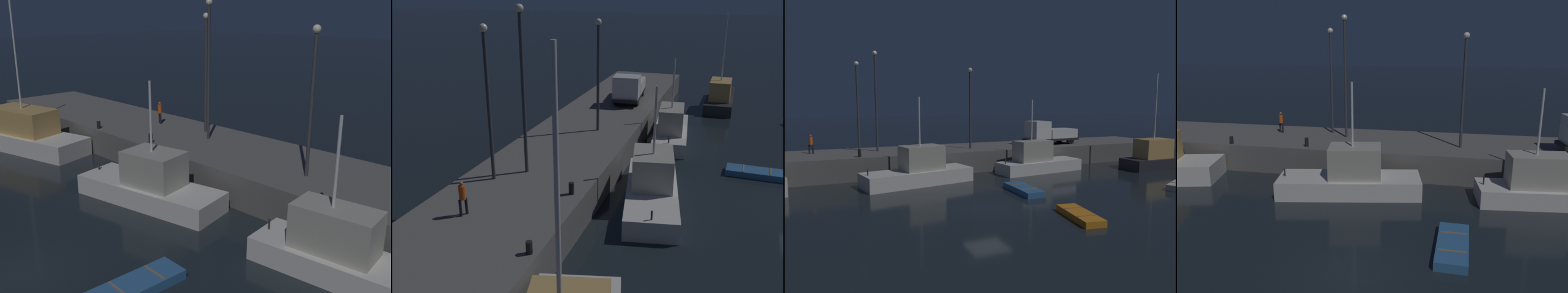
{
  "view_description": "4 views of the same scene",
  "coord_description": "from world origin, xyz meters",
  "views": [
    {
      "loc": [
        17.37,
        -6.65,
        10.84
      ],
      "look_at": [
        -1.03,
        11.41,
        3.06
      ],
      "focal_mm": 42.5,
      "sensor_mm": 36.0,
      "label": 1
    },
    {
      "loc": [
        -27.15,
        4.42,
        12.62
      ],
      "look_at": [
        0.66,
        13.74,
        2.11
      ],
      "focal_mm": 43.22,
      "sensor_mm": 36.0,
      "label": 2
    },
    {
      "loc": [
        -9.68,
        -21.08,
        6.65
      ],
      "look_at": [
        4.16,
        10.67,
        2.59
      ],
      "focal_mm": 34.92,
      "sensor_mm": 36.0,
      "label": 3
    },
    {
      "loc": [
        3.96,
        -13.85,
        9.24
      ],
      "look_at": [
        -1.25,
        11.52,
        2.47
      ],
      "focal_mm": 36.06,
      "sensor_mm": 36.0,
      "label": 4
    }
  ],
  "objects": [
    {
      "name": "lamp_post_east",
      "position": [
        -4.28,
        15.84,
        7.4
      ],
      "size": [
        0.44,
        0.44,
        9.4
      ],
      "color": "#38383D",
      "rests_on": "pier_quay"
    },
    {
      "name": "dinghy_red_small",
      "position": [
        4.3,
        2.91,
        0.21
      ],
      "size": [
        1.58,
        4.02,
        0.46
      ],
      "color": "#2D6099",
      "rests_on": "ground"
    },
    {
      "name": "fishing_boat_orange",
      "position": [
        -2.06,
        8.85,
        1.1
      ],
      "size": [
        9.28,
        4.53,
        7.08
      ],
      "color": "silver",
      "rests_on": "ground"
    },
    {
      "name": "fishing_boat_blue",
      "position": [
        9.62,
        9.6,
        1.07
      ],
      "size": [
        8.71,
        3.48,
        6.86
      ],
      "color": "silver",
      "rests_on": "ground"
    },
    {
      "name": "pier_quay",
      "position": [
        0.0,
        15.33,
        1.0
      ],
      "size": [
        56.01,
        7.46,
        2.0
      ],
      "color": "#5B5956",
      "rests_on": "ground"
    },
    {
      "name": "ground_plane",
      "position": [
        0.0,
        0.0,
        0.0
      ],
      "size": [
        320.0,
        320.0,
        0.0
      ],
      "primitive_type": "plane",
      "color": "black"
    },
    {
      "name": "lamp_post_central",
      "position": [
        4.67,
        14.31,
        6.69
      ],
      "size": [
        0.44,
        0.44,
        8.03
      ],
      "color": "#38383D",
      "rests_on": "pier_quay"
    },
    {
      "name": "bollard_central",
      "position": [
        -12.13,
        11.98,
        2.28
      ],
      "size": [
        0.28,
        0.28,
        0.55
      ],
      "primitive_type": "cylinder",
      "color": "black",
      "rests_on": "pier_quay"
    },
    {
      "name": "lamp_post_west",
      "position": [
        -5.81,
        17.14,
        6.93
      ],
      "size": [
        0.44,
        0.44,
        8.5
      ],
      "color": "#38383D",
      "rests_on": "pier_quay"
    },
    {
      "name": "bollard_west",
      "position": [
        -6.3,
        12.32,
        2.32
      ],
      "size": [
        0.28,
        0.28,
        0.65
      ],
      "primitive_type": "cylinder",
      "color": "black",
      "rests_on": "pier_quay"
    },
    {
      "name": "dockworker",
      "position": [
        -10.08,
        16.36,
        2.99
      ],
      "size": [
        0.43,
        0.42,
        1.74
      ],
      "color": "black",
      "rests_on": "pier_quay"
    }
  ]
}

